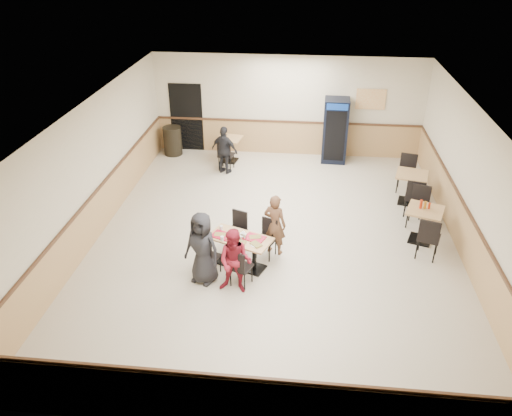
# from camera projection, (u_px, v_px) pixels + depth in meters

# --- Properties ---
(ground) EXTENTS (10.00, 10.00, 0.00)m
(ground) POSITION_uv_depth(u_px,v_px,m) (275.00, 239.00, 11.22)
(ground) COLOR beige
(ground) RESTS_ON ground
(room_shell) EXTENTS (10.00, 10.00, 10.00)m
(room_shell) POSITION_uv_depth(u_px,v_px,m) (350.00, 171.00, 12.99)
(room_shell) COLOR silver
(room_shell) RESTS_ON ground
(main_table) EXTENTS (1.40, 1.05, 0.68)m
(main_table) POSITION_uv_depth(u_px,v_px,m) (240.00, 247.00, 10.11)
(main_table) COLOR black
(main_table) RESTS_ON ground
(main_chairs) EXTENTS (1.58, 1.78, 0.86)m
(main_chairs) POSITION_uv_depth(u_px,v_px,m) (238.00, 247.00, 10.14)
(main_chairs) COLOR black
(main_chairs) RESTS_ON ground
(diner_woman_left) EXTENTS (0.86, 0.71, 1.50)m
(diner_woman_left) POSITION_uv_depth(u_px,v_px,m) (202.00, 248.00, 9.54)
(diner_woman_left) COLOR black
(diner_woman_left) RESTS_ON ground
(diner_woman_right) EXTENTS (0.71, 0.59, 1.34)m
(diner_woman_right) POSITION_uv_depth(u_px,v_px,m) (235.00, 262.00, 9.29)
(diner_woman_right) COLOR maroon
(diner_woman_right) RESTS_ON ground
(diner_man_opposite) EXTENTS (0.58, 0.48, 1.37)m
(diner_man_opposite) POSITION_uv_depth(u_px,v_px,m) (275.00, 225.00, 10.43)
(diner_man_opposite) COLOR brown
(diner_man_opposite) RESTS_ON ground
(lone_diner) EXTENTS (0.88, 0.62, 1.38)m
(lone_diner) POSITION_uv_depth(u_px,v_px,m) (225.00, 150.00, 13.96)
(lone_diner) COLOR black
(lone_diner) RESTS_ON ground
(tabletop_clutter) EXTENTS (1.15, 0.67, 0.12)m
(tabletop_clutter) POSITION_uv_depth(u_px,v_px,m) (239.00, 237.00, 9.98)
(tabletop_clutter) COLOR #AA0B27
(tabletop_clutter) RESTS_ON main_table
(side_table_near) EXTENTS (0.94, 0.94, 0.79)m
(side_table_near) POSITION_uv_depth(u_px,v_px,m) (423.00, 220.00, 10.91)
(side_table_near) COLOR black
(side_table_near) RESTS_ON ground
(side_table_near_chair_south) EXTENTS (0.59, 0.59, 1.00)m
(side_table_near_chair_south) POSITION_uv_depth(u_px,v_px,m) (429.00, 236.00, 10.37)
(side_table_near_chair_south) COLOR black
(side_table_near_chair_south) RESTS_ON ground
(side_table_near_chair_north) EXTENTS (0.59, 0.59, 1.00)m
(side_table_near_chair_north) POSITION_uv_depth(u_px,v_px,m) (418.00, 207.00, 11.47)
(side_table_near_chair_north) COLOR black
(side_table_near_chair_north) RESTS_ON ground
(side_table_far) EXTENTS (0.91, 0.91, 0.80)m
(side_table_far) POSITION_uv_depth(u_px,v_px,m) (411.00, 184.00, 12.47)
(side_table_far) COLOR black
(side_table_far) RESTS_ON ground
(side_table_far_chair_south) EXTENTS (0.57, 0.57, 1.02)m
(side_table_far_chair_south) POSITION_uv_depth(u_px,v_px,m) (415.00, 196.00, 11.93)
(side_table_far_chair_south) COLOR black
(side_table_far_chair_south) RESTS_ON ground
(side_table_far_chair_north) EXTENTS (0.57, 0.57, 1.02)m
(side_table_far_chair_north) POSITION_uv_depth(u_px,v_px,m) (406.00, 174.00, 13.04)
(side_table_far_chair_north) COLOR black
(side_table_far_chair_north) RESTS_ON ground
(condiment_caddy) EXTENTS (0.23, 0.06, 0.20)m
(condiment_caddy) POSITION_uv_depth(u_px,v_px,m) (424.00, 205.00, 10.78)
(condiment_caddy) COLOR #AD270C
(condiment_caddy) RESTS_ON side_table_near
(back_table) EXTENTS (0.79, 0.79, 0.74)m
(back_table) POSITION_uv_depth(u_px,v_px,m) (229.00, 146.00, 14.79)
(back_table) COLOR black
(back_table) RESTS_ON ground
(back_table_chair_lone) EXTENTS (0.50, 0.50, 0.93)m
(back_table_chair_lone) POSITION_uv_depth(u_px,v_px,m) (226.00, 154.00, 14.28)
(back_table_chair_lone) COLOR black
(back_table_chair_lone) RESTS_ON ground
(pepsi_cooler) EXTENTS (0.74, 0.75, 1.88)m
(pepsi_cooler) POSITION_uv_depth(u_px,v_px,m) (335.00, 131.00, 14.63)
(pepsi_cooler) COLOR black
(pepsi_cooler) RESTS_ON ground
(trash_bin) EXTENTS (0.56, 0.56, 0.88)m
(trash_bin) POSITION_uv_depth(u_px,v_px,m) (173.00, 141.00, 15.28)
(trash_bin) COLOR black
(trash_bin) RESTS_ON ground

